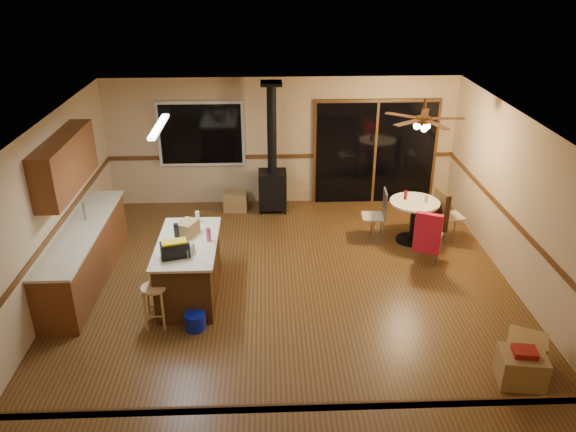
{
  "coord_description": "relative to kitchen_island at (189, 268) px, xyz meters",
  "views": [
    {
      "loc": [
        -0.31,
        -7.36,
        4.75
      ],
      "look_at": [
        0.0,
        0.3,
        1.15
      ],
      "focal_mm": 35.0,
      "sensor_mm": 36.0,
      "label": 1
    }
  ],
  "objects": [
    {
      "name": "floor",
      "position": [
        1.5,
        0.0,
        -0.45
      ],
      "size": [
        7.0,
        7.0,
        0.0
      ],
      "primitive_type": "plane",
      "color": "#553617",
      "rests_on": "ground"
    },
    {
      "name": "ceiling",
      "position": [
        1.5,
        0.0,
        2.15
      ],
      "size": [
        7.0,
        7.0,
        0.0
      ],
      "primitive_type": "plane",
      "rotation": [
        3.14,
        0.0,
        0.0
      ],
      "color": "silver",
      "rests_on": "ground"
    },
    {
      "name": "wall_back",
      "position": [
        1.5,
        3.5,
        0.85
      ],
      "size": [
        7.0,
        0.0,
        7.0
      ],
      "primitive_type": "plane",
      "rotation": [
        1.57,
        0.0,
        0.0
      ],
      "color": "tan",
      "rests_on": "ground"
    },
    {
      "name": "wall_front",
      "position": [
        1.5,
        -3.5,
        0.85
      ],
      "size": [
        7.0,
        0.0,
        7.0
      ],
      "primitive_type": "plane",
      "rotation": [
        -1.57,
        0.0,
        0.0
      ],
      "color": "tan",
      "rests_on": "ground"
    },
    {
      "name": "wall_left",
      "position": [
        -2.0,
        0.0,
        0.85
      ],
      "size": [
        0.0,
        7.0,
        7.0
      ],
      "primitive_type": "plane",
      "rotation": [
        1.57,
        0.0,
        1.57
      ],
      "color": "tan",
      "rests_on": "ground"
    },
    {
      "name": "wall_right",
      "position": [
        5.0,
        0.0,
        0.85
      ],
      "size": [
        0.0,
        7.0,
        7.0
      ],
      "primitive_type": "plane",
      "rotation": [
        1.57,
        0.0,
        -1.57
      ],
      "color": "tan",
      "rests_on": "ground"
    },
    {
      "name": "chair_rail",
      "position": [
        1.5,
        0.0,
        0.55
      ],
      "size": [
        7.0,
        7.0,
        0.08
      ],
      "primitive_type": null,
      "color": "#523014",
      "rests_on": "ground"
    },
    {
      "name": "window",
      "position": [
        -0.1,
        3.45,
        1.05
      ],
      "size": [
        1.72,
        0.1,
        1.32
      ],
      "primitive_type": "cube",
      "color": "black",
      "rests_on": "ground"
    },
    {
      "name": "sliding_door",
      "position": [
        3.4,
        3.45,
        0.6
      ],
      "size": [
        2.52,
        0.1,
        2.1
      ],
      "primitive_type": "cube",
      "color": "black",
      "rests_on": "ground"
    },
    {
      "name": "lower_cabinets",
      "position": [
        -1.7,
        0.5,
        -0.02
      ],
      "size": [
        0.6,
        3.0,
        0.86
      ],
      "primitive_type": "cube",
      "color": "brown",
      "rests_on": "ground"
    },
    {
      "name": "countertop",
      "position": [
        -1.7,
        0.5,
        0.43
      ],
      "size": [
        0.64,
        3.04,
        0.04
      ],
      "primitive_type": "cube",
      "color": "beige",
      "rests_on": "lower_cabinets"
    },
    {
      "name": "upper_cabinets",
      "position": [
        -1.83,
        0.7,
        1.45
      ],
      "size": [
        0.35,
        2.0,
        0.8
      ],
      "primitive_type": "cube",
      "color": "brown",
      "rests_on": "ground"
    },
    {
      "name": "kitchen_island",
      "position": [
        0.0,
        0.0,
        0.0
      ],
      "size": [
        0.88,
        1.68,
        0.9
      ],
      "color": "#442811",
      "rests_on": "ground"
    },
    {
      "name": "wood_stove",
      "position": [
        1.3,
        3.05,
        0.28
      ],
      "size": [
        0.55,
        0.5,
        2.52
      ],
      "color": "black",
      "rests_on": "ground"
    },
    {
      "name": "ceiling_fan",
      "position": [
        3.79,
        1.61,
        1.76
      ],
      "size": [
        0.24,
        0.24,
        0.55
      ],
      "color": "brown",
      "rests_on": "ceiling"
    },
    {
      "name": "fluorescent_strip",
      "position": [
        -0.3,
        0.3,
        2.11
      ],
      "size": [
        0.1,
        1.2,
        0.04
      ],
      "primitive_type": "cube",
      "color": "white",
      "rests_on": "ceiling"
    },
    {
      "name": "toolbox_grey",
      "position": [
        -0.07,
        -0.33,
        0.51
      ],
      "size": [
        0.45,
        0.34,
        0.12
      ],
      "primitive_type": "cube",
      "rotation": [
        0.0,
        0.0,
        -0.32
      ],
      "color": "slate",
      "rests_on": "kitchen_island"
    },
    {
      "name": "toolbox_black",
      "position": [
        -0.1,
        -0.44,
        0.56
      ],
      "size": [
        0.43,
        0.31,
        0.22
      ],
      "primitive_type": "cube",
      "rotation": [
        0.0,
        0.0,
        0.28
      ],
      "color": "black",
      "rests_on": "kitchen_island"
    },
    {
      "name": "toolbox_yellow_lid",
      "position": [
        -0.1,
        -0.44,
        0.68
      ],
      "size": [
        0.38,
        0.27,
        0.03
      ],
      "primitive_type": "cube",
      "rotation": [
        0.0,
        0.0,
        0.28
      ],
      "color": "gold",
      "rests_on": "toolbox_black"
    },
    {
      "name": "box_on_island",
      "position": [
        -0.01,
        0.23,
        0.56
      ],
      "size": [
        0.35,
        0.39,
        0.22
      ],
      "primitive_type": "cube",
      "rotation": [
        0.0,
        0.0,
        -0.41
      ],
      "color": "olive",
      "rests_on": "kitchen_island"
    },
    {
      "name": "bottle_dark",
      "position": [
        -0.16,
        0.11,
        0.57
      ],
      "size": [
        0.08,
        0.08,
        0.25
      ],
      "primitive_type": "cylinder",
      "rotation": [
        0.0,
        0.0,
        0.15
      ],
      "color": "black",
      "rests_on": "kitchen_island"
    },
    {
      "name": "bottle_pink",
      "position": [
        0.32,
        0.01,
        0.56
      ],
      "size": [
        0.09,
        0.09,
        0.22
      ],
      "primitive_type": "cylinder",
      "rotation": [
        0.0,
        0.0,
        0.33
      ],
      "color": "#D84C8C",
      "rests_on": "kitchen_island"
    },
    {
      "name": "bottle_white",
      "position": [
        0.09,
        0.64,
        0.54
      ],
      "size": [
        0.08,
        0.08,
        0.19
      ],
      "primitive_type": "cylinder",
      "rotation": [
        0.0,
        0.0,
        0.43
      ],
      "color": "white",
      "rests_on": "kitchen_island"
    },
    {
      "name": "bar_stool",
      "position": [
        -0.38,
        -0.79,
        -0.14
      ],
      "size": [
        0.41,
        0.41,
        0.63
      ],
      "primitive_type": "cylinder",
      "rotation": [
        0.0,
        0.0,
        -0.22
      ],
      "color": "tan",
      "rests_on": "floor"
    },
    {
      "name": "blue_bucket",
      "position": [
        0.16,
        -0.89,
        -0.33
      ],
      "size": [
        0.34,
        0.34,
        0.25
      ],
      "primitive_type": "cylinder",
      "rotation": [
        0.0,
        0.0,
        -0.18
      ],
      "color": "#0D19B6",
      "rests_on": "floor"
    },
    {
      "name": "dining_table",
      "position": [
        3.79,
        1.61,
        0.08
      ],
      "size": [
        0.88,
        0.88,
        0.78
      ],
      "color": "black",
      "rests_on": "ground"
    },
    {
      "name": "glass_red",
      "position": [
        3.64,
        1.71,
        0.41
      ],
      "size": [
        0.06,
        0.06,
        0.16
      ],
      "primitive_type": "cylinder",
      "rotation": [
        0.0,
        0.0,
        0.09
      ],
      "color": "#590C14",
      "rests_on": "dining_table"
    },
    {
      "name": "glass_cream",
      "position": [
        3.97,
        1.56,
        0.4
      ],
      "size": [
        0.06,
        0.06,
        0.14
      ],
      "primitive_type": "cylinder",
      "rotation": [
        0.0,
        0.0,
        0.01
      ],
      "color": "beige",
      "rests_on": "dining_table"
    },
    {
      "name": "chair_left",
      "position": [
        3.2,
        1.7,
        0.14
      ],
      "size": [
        0.44,
        0.43,
        0.51
      ],
      "color": "#BAAC8A",
      "rests_on": "ground"
    },
    {
      "name": "chair_near",
      "position": [
        3.82,
        0.74,
        0.14
      ],
      "size": [
        0.58,
        0.6,
        0.7
      ],
      "color": "#BAAC8A",
      "rests_on": "ground"
    },
    {
      "name": "chair_right",
      "position": [
        4.31,
        1.63,
        0.14
      ],
      "size": [
        0.53,
        0.5,
        0.7
      ],
      "color": "#BAAC8A",
      "rests_on": "ground"
    },
    {
      "name": "box_under_window",
      "position": [
        0.55,
        3.1,
        -0.27
      ],
      "size": [
        0.49,
        0.4,
        0.38
      ],
      "primitive_type": "cube",
      "rotation": [
        0.0,
        0.0,
        -0.06
      ],
      "color": "olive",
      "rests_on": "floor"
    },
    {
      "name": "box_corner_a",
      "position": [
        4.23,
        -2.12,
        -0.25
      ],
      "size": [
        0.6,
        0.53,
        0.41
      ],
      "primitive_type": "cube",
      "rotation": [
        0.0,
        0.0,
        -0.16
      ],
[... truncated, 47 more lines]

